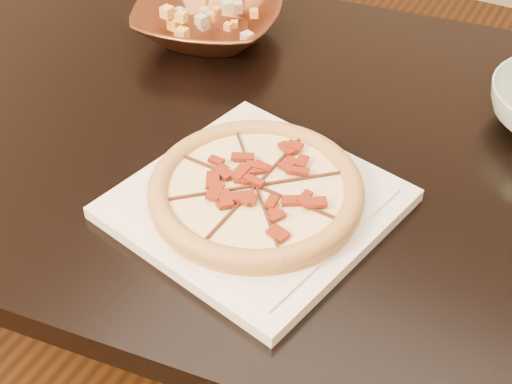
# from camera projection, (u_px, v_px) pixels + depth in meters

# --- Properties ---
(dining_table) EXTENTS (1.45, 1.03, 0.75)m
(dining_table) POSITION_uv_depth(u_px,v_px,m) (259.00, 178.00, 1.15)
(dining_table) COLOR black
(dining_table) RESTS_ON floor
(plate) EXTENTS (0.37, 0.37, 0.02)m
(plate) POSITION_uv_depth(u_px,v_px,m) (256.00, 203.00, 0.93)
(plate) COLOR silver
(plate) RESTS_ON dining_table
(pizza) EXTENTS (0.28, 0.28, 0.03)m
(pizza) POSITION_uv_depth(u_px,v_px,m) (256.00, 190.00, 0.92)
(pizza) COLOR #AD8043
(pizza) RESTS_ON plate
(bronze_bowl) EXTENTS (0.31, 0.31, 0.06)m
(bronze_bowl) POSITION_uv_depth(u_px,v_px,m) (209.00, 20.00, 1.26)
(bronze_bowl) COLOR brown
(bronze_bowl) RESTS_ON dining_table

